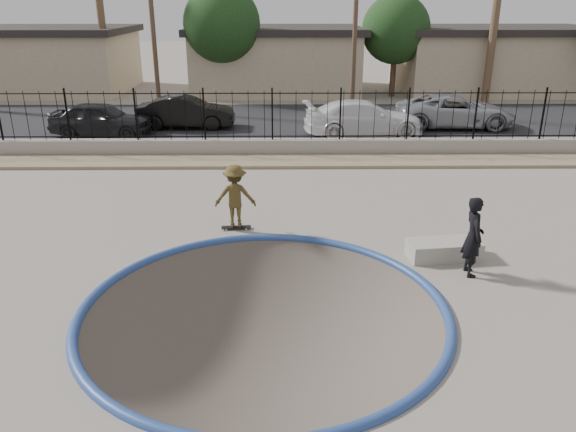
# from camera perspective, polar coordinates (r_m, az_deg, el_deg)

# --- Properties ---
(ground) EXTENTS (120.00, 120.00, 2.20)m
(ground) POSITION_cam_1_polar(r_m,az_deg,el_deg) (23.19, -1.48, 4.68)
(ground) COLOR gray
(ground) RESTS_ON ground
(bowl_pit) EXTENTS (6.84, 6.84, 1.80)m
(bowl_pit) POSITION_cam_1_polar(r_m,az_deg,el_deg) (10.74, -2.43, -9.51)
(bowl_pit) COLOR #483E37
(bowl_pit) RESTS_ON ground
(coping_ring) EXTENTS (7.04, 7.04, 0.20)m
(coping_ring) POSITION_cam_1_polar(r_m,az_deg,el_deg) (10.74, -2.43, -9.51)
(coping_ring) COLOR navy
(coping_ring) RESTS_ON ground
(rock_strip) EXTENTS (42.00, 1.60, 0.11)m
(rock_strip) POSITION_cam_1_polar(r_m,az_deg,el_deg) (20.18, -1.61, 5.57)
(rock_strip) COLOR tan
(rock_strip) RESTS_ON ground
(retaining_wall) EXTENTS (42.00, 0.45, 0.60)m
(retaining_wall) POSITION_cam_1_polar(r_m,az_deg,el_deg) (21.18, -1.57, 7.00)
(retaining_wall) COLOR gray
(retaining_wall) RESTS_ON ground
(fence) EXTENTS (40.00, 0.04, 1.80)m
(fence) POSITION_cam_1_polar(r_m,az_deg,el_deg) (20.92, -1.61, 10.19)
(fence) COLOR black
(fence) RESTS_ON retaining_wall
(street) EXTENTS (90.00, 8.00, 0.04)m
(street) POSITION_cam_1_polar(r_m,az_deg,el_deg) (27.78, -1.37, 9.82)
(street) COLOR black
(street) RESTS_ON ground
(house_west) EXTENTS (11.60, 8.60, 3.90)m
(house_west) POSITION_cam_1_polar(r_m,az_deg,el_deg) (39.97, -24.02, 14.38)
(house_west) COLOR tan
(house_west) RESTS_ON ground
(house_center) EXTENTS (10.60, 8.60, 3.90)m
(house_center) POSITION_cam_1_polar(r_m,az_deg,el_deg) (36.90, -1.23, 15.71)
(house_center) COLOR tan
(house_center) RESTS_ON ground
(house_east) EXTENTS (12.60, 8.60, 3.90)m
(house_east) POSITION_cam_1_polar(r_m,az_deg,el_deg) (39.35, 20.36, 14.79)
(house_east) COLOR tan
(house_east) RESTS_ON ground
(utility_pole_left) EXTENTS (1.70, 0.24, 9.00)m
(utility_pole_left) POSITION_cam_1_polar(r_m,az_deg,el_deg) (29.93, -13.65, 19.12)
(utility_pole_left) COLOR #473323
(utility_pole_left) RESTS_ON ground
(utility_pole_mid) EXTENTS (1.70, 0.24, 9.50)m
(utility_pole_mid) POSITION_cam_1_polar(r_m,az_deg,el_deg) (29.47, 6.90, 20.00)
(utility_pole_mid) COLOR #473323
(utility_pole_mid) RESTS_ON ground
(street_tree_left) EXTENTS (4.32, 4.32, 6.36)m
(street_tree_left) POSITION_cam_1_polar(r_m,az_deg,el_deg) (33.43, -6.75, 18.81)
(street_tree_left) COLOR #473323
(street_tree_left) RESTS_ON ground
(street_tree_mid) EXTENTS (3.96, 3.96, 5.83)m
(street_tree_mid) POSITION_cam_1_polar(r_m,az_deg,el_deg) (34.91, 10.89, 18.11)
(street_tree_mid) COLOR #473323
(street_tree_mid) RESTS_ON ground
(skater) EXTENTS (1.04, 0.61, 1.59)m
(skater) POSITION_cam_1_polar(r_m,az_deg,el_deg) (14.09, -5.38, 1.66)
(skater) COLOR brown
(skater) RESTS_ON ground
(skateboard) EXTENTS (0.76, 0.24, 0.06)m
(skateboard) POSITION_cam_1_polar(r_m,az_deg,el_deg) (14.35, -5.28, -1.14)
(skateboard) COLOR black
(skateboard) RESTS_ON ground
(videographer) EXTENTS (0.42, 0.63, 1.73)m
(videographer) POSITION_cam_1_polar(r_m,az_deg,el_deg) (12.31, 18.31, -1.99)
(videographer) COLOR black
(videographer) RESTS_ON ground
(concrete_ledge) EXTENTS (1.67, 0.88, 0.40)m
(concrete_ledge) POSITION_cam_1_polar(r_m,az_deg,el_deg) (13.17, 15.55, -3.29)
(concrete_ledge) COLOR #9E9A8C
(concrete_ledge) RESTS_ON ground
(car_a) EXTENTS (4.37, 2.11, 1.44)m
(car_a) POSITION_cam_1_polar(r_m,az_deg,el_deg) (25.28, -18.45, 9.33)
(car_a) COLOR black
(car_a) RESTS_ON street
(car_b) EXTENTS (4.32, 1.54, 1.42)m
(car_b) POSITION_cam_1_polar(r_m,az_deg,el_deg) (26.01, -10.33, 10.34)
(car_b) COLOR black
(car_b) RESTS_ON street
(car_c) EXTENTS (5.23, 2.54, 1.47)m
(car_c) POSITION_cam_1_polar(r_m,az_deg,el_deg) (24.35, 7.69, 9.82)
(car_c) COLOR white
(car_c) RESTS_ON street
(car_d) EXTENTS (5.33, 2.59, 1.46)m
(car_d) POSITION_cam_1_polar(r_m,az_deg,el_deg) (26.84, 16.62, 10.19)
(car_d) COLOR #9B9EA3
(car_d) RESTS_ON street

